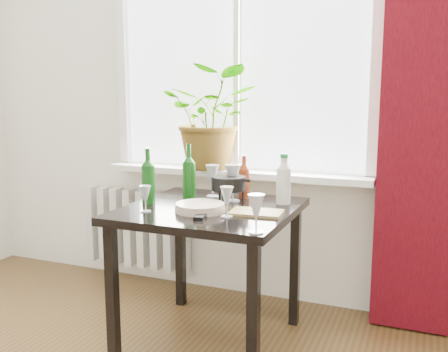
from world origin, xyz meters
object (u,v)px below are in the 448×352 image
at_px(table, 210,224).
at_px(wineglass_front_left, 145,199).
at_px(bottle_amber, 244,177).
at_px(wine_bottle_left, 148,176).
at_px(wineglass_far_right, 256,213).
at_px(tv_remote, 202,215).
at_px(wineglass_front_right, 227,202).
at_px(fondue_pot, 229,189).
at_px(cutting_board, 256,212).
at_px(wineglass_back_left, 212,181).
at_px(potted_plant, 213,118).
at_px(cleaning_bottle, 284,179).
at_px(wineglass_back_center, 233,182).
at_px(plate_stack, 200,207).
at_px(radiator, 137,228).
at_px(wine_bottle_right, 189,171).

relative_size(table, wineglass_front_left, 6.36).
bearing_deg(bottle_amber, wine_bottle_left, -143.02).
relative_size(wineglass_far_right, tv_remote, 1.09).
bearing_deg(wine_bottle_left, wineglass_front_right, -14.28).
distance_m(wine_bottle_left, fondue_pot, 0.43).
bearing_deg(cutting_board, wineglass_back_left, 140.67).
relative_size(potted_plant, cleaning_bottle, 2.42).
xyz_separation_m(wineglass_back_center, tv_remote, (-0.01, -0.38, -0.10)).
bearing_deg(potted_plant, wineglass_front_right, -62.33).
relative_size(wineglass_back_center, wineglass_back_left, 1.12).
relative_size(table, cutting_board, 3.41).
height_order(wineglass_back_left, plate_stack, wineglass_back_left).
xyz_separation_m(potted_plant, wineglass_far_right, (0.62, -0.98, -0.34)).
bearing_deg(potted_plant, fondue_pot, -58.04).
relative_size(radiator, wine_bottle_left, 2.68).
distance_m(potted_plant, wineglass_front_left, 0.90).
xyz_separation_m(radiator, plate_stack, (0.85, -0.74, 0.38)).
xyz_separation_m(cleaning_bottle, wineglass_front_right, (-0.17, -0.39, -0.06)).
xyz_separation_m(table, wineglass_far_right, (0.38, -0.38, 0.18)).
xyz_separation_m(wineglass_front_right, fondue_pot, (-0.11, 0.30, -0.00)).
height_order(table, plate_stack, plate_stack).
height_order(potted_plant, wineglass_back_center, potted_plant).
bearing_deg(wineglass_front_left, plate_stack, 24.05).
bearing_deg(plate_stack, wineglass_back_left, 103.81).
distance_m(wine_bottle_right, bottle_amber, 0.31).
bearing_deg(radiator, tv_remote, -42.95).
bearing_deg(wineglass_back_left, wine_bottle_left, -130.97).
bearing_deg(wineglass_back_left, potted_plant, 112.80).
bearing_deg(wineglass_far_right, radiator, 140.62).
bearing_deg(tv_remote, wineglass_back_left, 96.95).
bearing_deg(tv_remote, plate_stack, 109.34).
distance_m(wine_bottle_right, fondue_pot, 0.26).
distance_m(wineglass_front_right, wineglass_far_right, 0.30).
bearing_deg(radiator, fondue_pot, -28.99).
relative_size(table, cleaning_bottle, 3.18).
relative_size(wineglass_back_left, cutting_board, 0.75).
bearing_deg(wineglass_front_right, wineglass_back_left, 121.58).
bearing_deg(wine_bottle_left, cutting_board, -1.08).
bearing_deg(wine_bottle_left, fondue_pot, 24.24).
relative_size(wineglass_back_center, fondue_pot, 0.99).
relative_size(radiator, wineglass_back_center, 3.84).
bearing_deg(wineglass_back_center, wineglass_back_left, 154.08).
distance_m(wineglass_front_left, plate_stack, 0.27).
relative_size(wine_bottle_left, tv_remote, 1.92).
xyz_separation_m(potted_plant, wine_bottle_left, (-0.10, -0.64, -0.28)).
bearing_deg(wineglass_far_right, cleaning_bottle, 94.59).
bearing_deg(bottle_amber, wineglass_front_left, -123.95).
xyz_separation_m(wine_bottle_right, plate_stack, (0.19, -0.27, -0.13)).
relative_size(tv_remote, cutting_board, 0.63).
distance_m(bottle_amber, plate_stack, 0.41).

